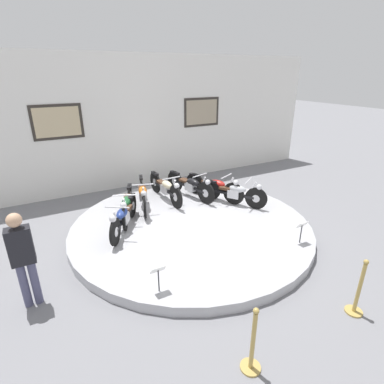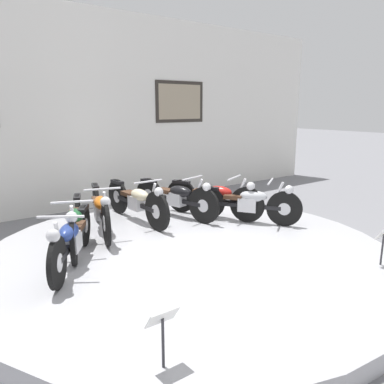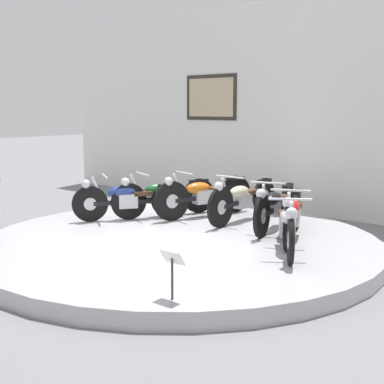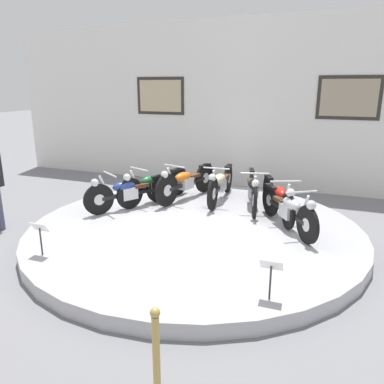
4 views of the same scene
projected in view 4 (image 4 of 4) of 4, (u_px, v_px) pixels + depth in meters
name	position (u px, v px, depth m)	size (l,w,h in m)	color
ground_plane	(195.00, 236.00, 6.73)	(60.00, 60.00, 0.00)	slate
display_platform	(195.00, 230.00, 6.70)	(5.83, 5.83, 0.21)	#ADADB2
back_wall	(247.00, 105.00, 9.58)	(14.00, 0.22, 4.24)	white
motorcycle_blue	(129.00, 191.00, 7.47)	(1.11, 1.67, 0.78)	black
motorcycle_green	(154.00, 184.00, 7.91)	(0.81, 1.85, 0.79)	black
motorcycle_orange	(186.00, 181.00, 8.09)	(0.69, 1.96, 0.81)	black
motorcycle_cream	(221.00, 183.00, 7.98)	(0.54, 2.01, 0.81)	black
motorcycle_black	(253.00, 188.00, 7.59)	(0.65, 1.94, 0.80)	black
motorcycle_red	(278.00, 197.00, 7.02)	(0.87, 1.83, 0.79)	black
motorcycle_silver	(288.00, 208.00, 6.40)	(1.15, 1.65, 0.78)	black
info_placard_front_left	(40.00, 232.00, 5.38)	(0.26, 0.11, 0.51)	#333338
info_placard_front_centre	(271.00, 270.00, 4.25)	(0.26, 0.11, 0.51)	#333338
stanchion_post_right_of_entry	(157.00, 384.00, 2.94)	(0.28, 0.28, 1.02)	tan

